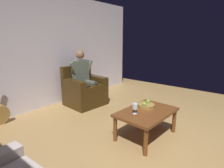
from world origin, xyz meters
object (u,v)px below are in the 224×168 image
wine_glass_near (135,107)px  person_seated (84,76)px  armchair (84,91)px  fruit_bowl (146,105)px  coffee_table (146,115)px

wine_glass_near → person_seated: bearing=-108.7°
armchair → fruit_bowl: 1.79m
wine_glass_near → fruit_bowl: wine_glass_near is taller
armchair → person_seated: person_seated is taller
person_seated → armchair: bearing=-90.0°
coffee_table → wine_glass_near: size_ratio=6.31×
person_seated → coffee_table: bearing=82.6°
person_seated → coffee_table: (0.40, 1.86, -0.31)m
armchair → person_seated: 0.35m
person_seated → wine_glass_near: size_ratio=7.99×
armchair → person_seated: bearing=90.0°
coffee_table → fruit_bowl: bearing=-148.7°
armchair → wine_glass_near: 1.88m
armchair → person_seated: (0.00, 0.00, 0.35)m
person_seated → coffee_table: person_seated is taller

